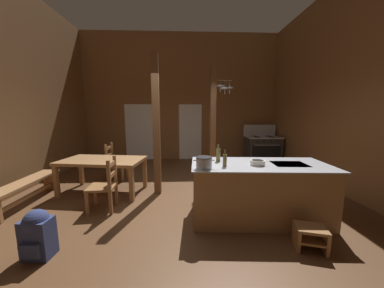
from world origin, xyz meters
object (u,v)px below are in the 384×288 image
ladderback_chair_near_window (105,186)px  mixing_bowl_on_counter (258,163)px  ladderback_chair_by_post (115,162)px  step_stool (310,236)px  backpack (37,232)px  stove_range (262,149)px  bench_along_left_wall (26,188)px  bottle_short_on_counter (225,160)px  stockpot_on_counter (204,163)px  dining_table (103,163)px  kitchen_island (258,191)px  bottle_tall_on_counter (218,155)px

ladderback_chair_near_window → mixing_bowl_on_counter: bearing=-10.3°
ladderback_chair_near_window → ladderback_chair_by_post: same height
step_stool → backpack: backpack is taller
stove_range → bench_along_left_wall: 6.44m
bench_along_left_wall → backpack: 1.99m
ladderback_chair_by_post → backpack: ladderback_chair_by_post is taller
ladderback_chair_by_post → bottle_short_on_counter: bearing=-42.7°
backpack → stockpot_on_counter: stockpot_on_counter is taller
ladderback_chair_near_window → backpack: (-0.34, -1.18, -0.14)m
stove_range → bottle_short_on_counter: bearing=-119.0°
step_stool → backpack: size_ratio=0.71×
ladderback_chair_near_window → bottle_short_on_counter: (2.02, -0.53, 0.57)m
ladderback_chair_by_post → mixing_bowl_on_counter: 3.68m
ladderback_chair_by_post → dining_table: bearing=-87.0°
kitchen_island → ladderback_chair_by_post: 3.65m
stove_range → backpack: 6.28m
ladderback_chair_near_window → backpack: size_ratio=1.59×
step_stool → bottle_tall_on_counter: 1.66m
ladderback_chair_by_post → backpack: bearing=-88.9°
bench_along_left_wall → bottle_tall_on_counter: 3.71m
step_stool → dining_table: (-3.35, 2.00, 0.47)m
bottle_short_on_counter → backpack: bearing=-164.6°
dining_table → bench_along_left_wall: (-1.28, -0.49, -0.34)m
ladderback_chair_near_window → ladderback_chair_by_post: (-0.40, 1.70, 0.00)m
ladderback_chair_near_window → bottle_tall_on_counter: 2.07m
stove_range → mixing_bowl_on_counter: (-1.57, -3.71, 0.48)m
kitchen_island → bottle_short_on_counter: (-0.59, -0.15, 0.56)m
step_stool → bottle_short_on_counter: size_ratio=1.68×
backpack → bottle_short_on_counter: bearing=15.4°
ladderback_chair_near_window → bottle_short_on_counter: 2.16m
backpack → bench_along_left_wall: bearing=130.4°
dining_table → mixing_bowl_on_counter: size_ratio=8.34×
step_stool → backpack: bearing=-179.9°
backpack → bottle_short_on_counter: (2.36, 0.65, 0.70)m
stove_range → ladderback_chair_by_post: size_ratio=1.39×
step_stool → bottle_short_on_counter: bearing=146.9°
mixing_bowl_on_counter → bench_along_left_wall: bearing=169.2°
stockpot_on_counter → bottle_short_on_counter: bearing=16.7°
stove_range → bench_along_left_wall: stove_range is taller
dining_table → bottle_tall_on_counter: (2.33, -1.01, 0.38)m
kitchen_island → ladderback_chair_by_post: bearing=145.4°
step_stool → ladderback_chair_near_window: bearing=158.7°
ladderback_chair_near_window → bottle_tall_on_counter: size_ratio=3.36×
bench_along_left_wall → stockpot_on_counter: stockpot_on_counter is taller
kitchen_island → step_stool: 0.93m
kitchen_island → stove_range: stove_range is taller
kitchen_island → mixing_bowl_on_counter: bearing=-127.9°
step_stool → dining_table: bearing=149.2°
bench_along_left_wall → ladderback_chair_near_window: bearing=-11.6°
stockpot_on_counter → mixing_bowl_on_counter: 0.87m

